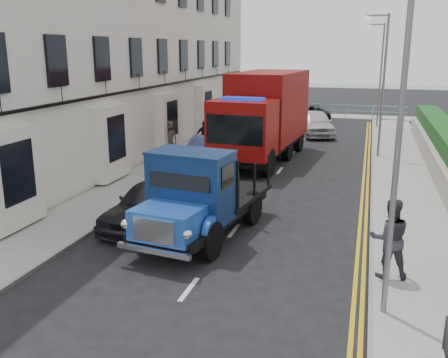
% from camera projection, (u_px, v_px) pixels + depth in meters
% --- Properties ---
extents(ground, '(120.00, 120.00, 0.00)m').
position_uv_depth(ground, '(215.00, 256.00, 13.42)').
color(ground, black).
rests_on(ground, ground).
extents(pavement_west, '(2.40, 38.00, 0.12)m').
position_uv_depth(pavement_west, '(165.00, 167.00, 23.17)').
color(pavement_west, gray).
rests_on(pavement_west, ground).
extents(pavement_east, '(2.60, 38.00, 0.12)m').
position_uv_depth(pavement_east, '(404.00, 184.00, 20.33)').
color(pavement_east, gray).
rests_on(pavement_east, ground).
extents(promenade, '(30.00, 2.50, 0.12)m').
position_uv_depth(promenade, '(321.00, 116.00, 40.33)').
color(promenade, gray).
rests_on(promenade, ground).
extents(sea_plane, '(120.00, 120.00, 0.00)m').
position_uv_depth(sea_plane, '(343.00, 88.00, 69.12)').
color(sea_plane, slate).
rests_on(sea_plane, ground).
extents(terrace_west, '(6.31, 30.20, 14.25)m').
position_uv_depth(terrace_west, '(116.00, 13.00, 26.22)').
color(terrace_west, silver).
rests_on(terrace_west, ground).
extents(seafront_railing, '(13.00, 0.08, 1.11)m').
position_uv_depth(seafront_railing, '(320.00, 111.00, 39.45)').
color(seafront_railing, '#59B2A5').
rests_on(seafront_railing, ground).
extents(lamp_near, '(1.23, 0.18, 7.00)m').
position_uv_depth(lamp_near, '(393.00, 126.00, 9.42)').
color(lamp_near, slate).
rests_on(lamp_near, ground).
extents(lamp_mid, '(1.23, 0.18, 7.00)m').
position_uv_depth(lamp_mid, '(381.00, 78.00, 24.27)').
color(lamp_mid, slate).
rests_on(lamp_mid, ground).
extents(lamp_far, '(1.23, 0.18, 7.00)m').
position_uv_depth(lamp_far, '(379.00, 69.00, 33.55)').
color(lamp_far, slate).
rests_on(lamp_far, ground).
extents(bedford_lorry, '(2.92, 5.82, 2.65)m').
position_uv_depth(bedford_lorry, '(194.00, 201.00, 14.11)').
color(bedford_lorry, black).
rests_on(bedford_lorry, ground).
extents(red_lorry, '(3.39, 8.34, 4.27)m').
position_uv_depth(red_lorry, '(264.00, 114.00, 24.43)').
color(red_lorry, black).
rests_on(red_lorry, ground).
extents(parked_car_front, '(2.24, 4.46, 1.46)m').
position_uv_depth(parked_car_front, '(152.00, 203.00, 15.60)').
color(parked_car_front, black).
rests_on(parked_car_front, ground).
extents(parked_car_mid, '(1.62, 4.05, 1.31)m').
position_uv_depth(parked_car_mid, '(206.00, 151.00, 23.66)').
color(parked_car_mid, '#4D62A5').
rests_on(parked_car_mid, ground).
extents(parked_car_rear, '(2.62, 5.41, 1.52)m').
position_uv_depth(parked_car_rear, '(236.00, 143.00, 25.07)').
color(parked_car_rear, silver).
rests_on(parked_car_rear, ground).
extents(seafront_car_left, '(3.60, 5.16, 1.31)m').
position_uv_depth(seafront_car_left, '(310.00, 113.00, 37.66)').
color(seafront_car_left, black).
rests_on(seafront_car_left, ground).
extents(seafront_car_right, '(3.14, 4.99, 1.58)m').
position_uv_depth(seafront_car_right, '(316.00, 123.00, 31.65)').
color(seafront_car_right, silver).
rests_on(seafront_car_right, ground).
extents(pedestrian_east_far, '(1.06, 0.90, 1.95)m').
position_uv_depth(pedestrian_east_far, '(390.00, 238.00, 11.71)').
color(pedestrian_east_far, '#36323D').
rests_on(pedestrian_east_far, pavement_east).
extents(pedestrian_west_near, '(0.97, 0.56, 1.56)m').
position_uv_depth(pedestrian_west_near, '(205.00, 136.00, 26.37)').
color(pedestrian_west_near, black).
rests_on(pedestrian_west_near, pavement_west).
extents(pedestrian_west_far, '(0.86, 0.58, 1.71)m').
position_uv_depth(pedestrian_west_far, '(169.00, 138.00, 25.46)').
color(pedestrian_west_far, '#473C33').
rests_on(pedestrian_west_far, pavement_west).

